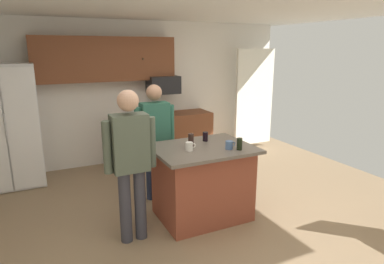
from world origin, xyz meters
TOP-DOWN VIEW (x-y plane):
  - floor at (0.00, 0.00)m, footprint 7.04×7.04m
  - back_wall at (0.00, 2.80)m, footprint 6.40×0.10m
  - french_door_window_panel at (2.60, 2.40)m, footprint 0.90×0.06m
  - cabinet_run_upper at (-0.40, 2.60)m, footprint 2.40×0.38m
  - cabinet_run_lower at (0.60, 2.48)m, footprint 1.80×0.63m
  - refrigerator at (-2.00, 2.38)m, footprint 0.91×0.76m
  - microwave_over_range at (0.60, 2.50)m, footprint 0.56×0.40m
  - kitchen_island at (0.22, 0.17)m, footprint 1.21×0.95m
  - person_elder_center at (-0.13, 0.94)m, footprint 0.57×0.22m
  - person_guest_by_door at (-0.73, 0.02)m, footprint 0.57×0.22m
  - mug_blue_stoneware at (-0.00, 0.10)m, footprint 0.13×0.09m
  - glass_dark_ale at (0.55, -0.13)m, footprint 0.07×0.07m
  - tumbler_amber at (0.09, 0.24)m, footprint 0.07×0.07m
  - mug_ceramic_white at (0.46, -0.05)m, footprint 0.13×0.09m
  - glass_short_whisky at (0.37, 0.39)m, footprint 0.07×0.07m

SIDE VIEW (x-z plane):
  - floor at x=0.00m, z-range 0.00..0.00m
  - cabinet_run_lower at x=0.60m, z-range 0.00..0.90m
  - kitchen_island at x=0.22m, z-range 0.01..0.94m
  - person_elder_center at x=-0.13m, z-range 0.12..1.76m
  - refrigerator at x=-2.00m, z-range 0.00..1.89m
  - mug_ceramic_white at x=0.46m, z-range 0.93..1.03m
  - person_guest_by_door at x=-0.73m, z-range 0.13..1.83m
  - mug_blue_stoneware at x=0.00m, z-range 0.93..1.03m
  - glass_short_whisky at x=0.37m, z-range 0.93..1.05m
  - glass_dark_ale at x=0.55m, z-range 0.93..1.07m
  - tumbler_amber at x=0.09m, z-range 0.93..1.09m
  - french_door_window_panel at x=2.60m, z-range 0.10..2.10m
  - back_wall at x=0.00m, z-range 0.00..2.60m
  - microwave_over_range at x=0.60m, z-range 1.29..1.61m
  - cabinet_run_upper at x=-0.40m, z-range 1.55..2.30m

